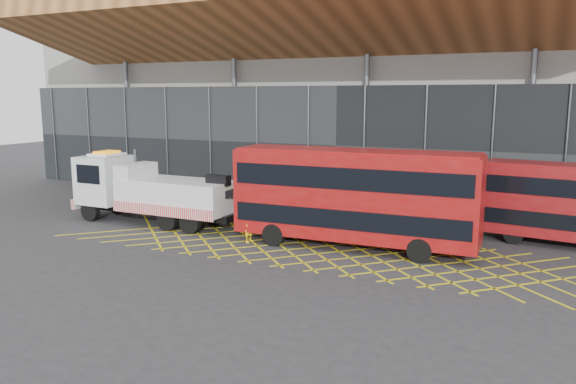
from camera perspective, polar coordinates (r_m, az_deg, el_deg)
The scene contains 6 objects.
ground_plane at distance 29.70m, azimuth -6.50°, elevation -4.60°, with size 120.00×120.00×0.00m, color #29292B.
road_markings at distance 27.27m, azimuth 3.63°, elevation -5.84°, with size 27.96×7.16×0.01m.
construction_building at distance 44.89m, azimuth 8.09°, elevation 11.76°, with size 55.00×23.97×18.00m.
recovery_truck at distance 33.51m, azimuth -14.01°, elevation 0.16°, with size 11.86×3.00×4.14m.
bus_towed at distance 27.16m, azimuth 6.72°, elevation -0.21°, with size 11.87×3.09×4.79m.
worker at distance 28.43m, azimuth -3.96°, elevation -3.30°, with size 0.67×0.44×1.83m, color yellow.
Camera 1 is at (15.15, -24.47, 7.33)m, focal length 35.00 mm.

